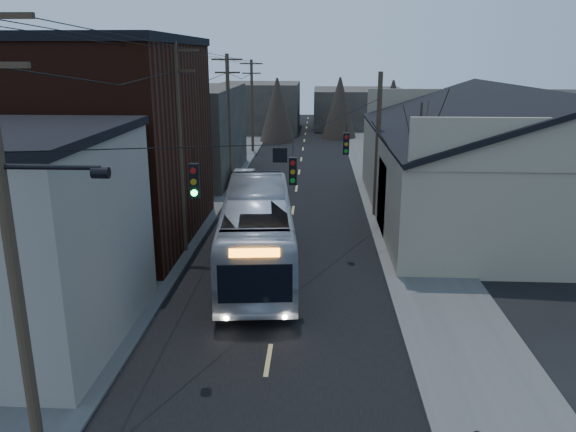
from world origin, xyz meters
The scene contains 12 objects.
road_surface centered at (0.00, 30.00, 0.01)m, with size 9.00×110.00×0.02m, color black.
sidewalk_left centered at (-6.50, 30.00, 0.06)m, with size 4.00×110.00×0.12m, color #474744.
sidewalk_right centered at (6.50, 30.00, 0.06)m, with size 4.00×110.00×0.12m, color #474744.
building_brick centered at (-10.00, 20.00, 5.00)m, with size 10.00×12.00×10.00m, color black.
building_left_far centered at (-9.50, 36.00, 3.50)m, with size 9.00×14.00×7.00m, color #322C28.
warehouse centered at (13.00, 25.00, 2.70)m, with size 16.16×20.60×7.73m.
building_far_left centered at (-6.00, 65.00, 3.00)m, with size 10.00×12.00×6.00m, color #322C28.
building_far_right centered at (7.00, 70.00, 2.50)m, with size 12.00×14.00×5.00m, color #322C28.
bare_tree centered at (6.50, 20.00, 3.60)m, with size 0.40×0.40×7.20m, color black.
utility_lines centered at (-3.11, 24.14, 4.95)m, with size 11.24×45.28×10.50m.
bus centered at (-1.19, 16.14, 1.78)m, with size 2.99×12.76×3.55m, color #A9ACB6.
parked_car centered at (-3.83, 31.78, 0.68)m, with size 1.45×4.15×1.37m, color #B2B4BA.
Camera 1 is at (1.46, -7.90, 9.38)m, focal length 35.00 mm.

